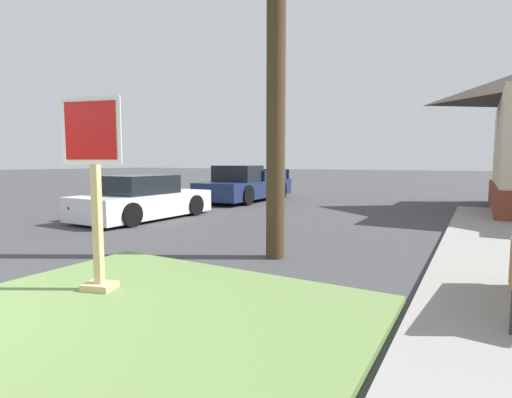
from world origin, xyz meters
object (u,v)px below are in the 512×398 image
object	(u,v)px
stop_sign	(95,196)
pickup_truck_navy	(246,186)
parked_sedan_white	(143,200)
manhole_cover	(70,289)

from	to	relation	value
stop_sign	pickup_truck_navy	world-z (taller)	stop_sign
stop_sign	parked_sedan_white	xyz separation A→B (m)	(-4.38, 4.93, -0.68)
stop_sign	parked_sedan_white	world-z (taller)	stop_sign
manhole_cover	stop_sign	bearing A→B (deg)	3.47
stop_sign	pickup_truck_navy	bearing A→B (deg)	112.69
manhole_cover	pickup_truck_navy	bearing A→B (deg)	110.26
manhole_cover	parked_sedan_white	distance (m)	6.31
parked_sedan_white	pickup_truck_navy	xyz separation A→B (m)	(-0.13, 5.86, 0.08)
parked_sedan_white	pickup_truck_navy	bearing A→B (deg)	91.28
manhole_cover	pickup_truck_navy	world-z (taller)	pickup_truck_navy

